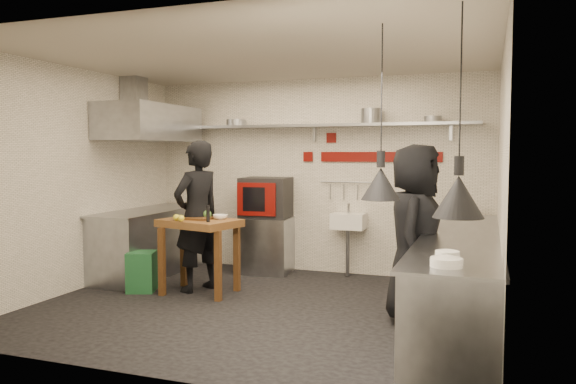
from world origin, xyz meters
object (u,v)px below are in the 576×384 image
(oven_stand, at_px, (266,245))
(prep_table, at_px, (200,256))
(chef_right, at_px, (415,234))
(chef_left, at_px, (197,216))
(combi_oven, at_px, (266,198))
(green_bin, at_px, (142,272))

(oven_stand, xyz_separation_m, prep_table, (-0.30, -1.42, 0.06))
(oven_stand, bearing_deg, prep_table, -106.87)
(oven_stand, xyz_separation_m, chef_right, (2.34, -1.72, 0.51))
(prep_table, height_order, chef_left, chef_left)
(prep_table, bearing_deg, chef_right, 7.91)
(prep_table, relative_size, chef_left, 0.49)
(prep_table, bearing_deg, oven_stand, 92.36)
(combi_oven, xyz_separation_m, green_bin, (-1.05, -1.60, -0.84))
(green_bin, distance_m, chef_right, 3.45)
(combi_oven, relative_size, prep_table, 0.73)
(green_bin, relative_size, chef_right, 0.27)
(green_bin, distance_m, prep_table, 0.78)
(oven_stand, xyz_separation_m, green_bin, (-1.04, -1.58, -0.15))
(oven_stand, distance_m, green_bin, 1.90)
(green_bin, bearing_deg, oven_stand, 56.76)
(combi_oven, distance_m, prep_table, 1.60)
(oven_stand, bearing_deg, green_bin, -128.14)
(chef_right, bearing_deg, chef_left, 82.28)
(prep_table, bearing_deg, green_bin, -153.20)
(combi_oven, bearing_deg, chef_left, -111.96)
(prep_table, xyz_separation_m, chef_left, (-0.10, 0.12, 0.48))
(oven_stand, distance_m, combi_oven, 0.69)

